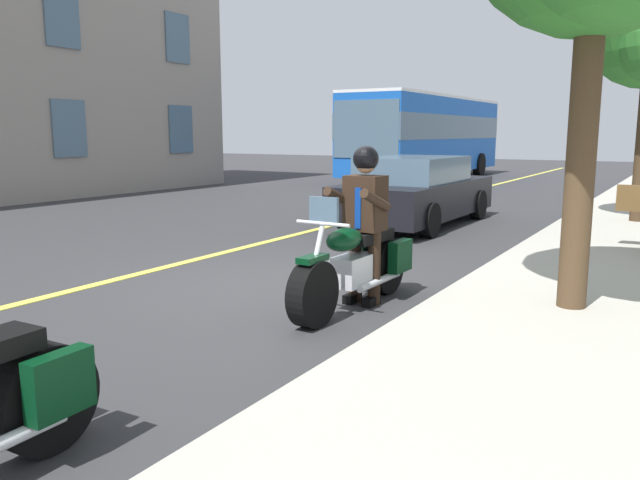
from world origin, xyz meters
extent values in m
plane|color=#333335|center=(0.00, 0.00, 0.00)|extent=(80.00, 80.00, 0.00)
cube|color=#E5DB4C|center=(0.00, -2.00, 0.01)|extent=(60.00, 0.16, 0.01)
cylinder|color=black|center=(1.12, 1.22, 0.33)|extent=(0.66, 0.22, 0.66)
cylinder|color=black|center=(-0.43, 1.26, 0.33)|extent=(0.66, 0.22, 0.66)
cube|color=silver|center=(0.32, 1.24, 0.42)|extent=(0.57, 0.29, 0.32)
ellipsoid|color=black|center=(0.52, 1.23, 0.78)|extent=(0.57, 0.29, 0.24)
cube|color=black|center=(-0.03, 1.25, 0.74)|extent=(0.71, 0.30, 0.12)
cube|color=black|center=(-0.37, 1.48, 0.48)|extent=(0.40, 0.13, 0.36)
cube|color=black|center=(-0.39, 1.04, 0.48)|extent=(0.40, 0.13, 0.36)
cylinder|color=silver|center=(1.10, 1.22, 0.60)|extent=(0.35, 0.06, 0.76)
cylinder|color=silver|center=(0.94, 1.22, 1.00)|extent=(0.05, 0.60, 0.04)
cube|color=black|center=(1.12, 1.22, 0.68)|extent=(0.36, 0.17, 0.06)
cylinder|color=silver|center=(0.02, 1.41, 0.26)|extent=(0.90, 0.10, 0.08)
cube|color=slate|center=(0.92, 1.22, 1.12)|extent=(0.05, 0.32, 0.28)
cylinder|color=black|center=(0.07, 1.37, 0.42)|extent=(0.14, 0.14, 0.84)
cube|color=black|center=(0.13, 1.36, 0.05)|extent=(0.26, 0.12, 0.10)
cylinder|color=black|center=(0.07, 1.13, 0.42)|extent=(0.14, 0.14, 0.84)
cube|color=black|center=(0.13, 1.12, 0.05)|extent=(0.26, 0.12, 0.10)
cube|color=black|center=(0.07, 1.25, 1.12)|extent=(0.33, 0.41, 0.60)
cube|color=navy|center=(0.23, 1.24, 1.08)|extent=(0.03, 0.07, 0.44)
cylinder|color=black|center=(0.26, 1.46, 1.18)|extent=(0.55, 0.11, 0.28)
cylinder|color=black|center=(0.24, 1.02, 1.18)|extent=(0.55, 0.11, 0.28)
sphere|color=tan|center=(0.07, 1.25, 1.55)|extent=(0.22, 0.22, 0.22)
sphere|color=black|center=(0.07, 1.25, 1.60)|extent=(0.28, 0.28, 0.28)
cylinder|color=black|center=(4.00, 1.13, 0.33)|extent=(0.67, 0.22, 0.66)
cube|color=black|center=(4.04, 1.35, 0.48)|extent=(0.40, 0.13, 0.36)
cube|color=black|center=(4.06, 0.91, 0.48)|extent=(0.40, 0.13, 0.36)
cube|color=blue|center=(-18.05, -5.17, 1.77)|extent=(11.00, 2.50, 2.85)
cube|color=slate|center=(-18.05, -5.17, 2.10)|extent=(11.04, 2.52, 0.90)
cube|color=slate|center=(-12.55, -5.17, 2.00)|extent=(0.06, 2.40, 1.90)
cube|color=white|center=(-18.05, -5.17, 3.25)|extent=(11.00, 2.50, 0.10)
cylinder|color=black|center=(-14.45, -3.97, 0.50)|extent=(1.00, 0.30, 1.00)
cylinder|color=black|center=(-14.45, -6.37, 0.50)|extent=(1.00, 0.30, 1.00)
cylinder|color=black|center=(-21.25, -3.97, 0.50)|extent=(1.00, 0.30, 1.00)
cylinder|color=black|center=(-21.25, -6.37, 0.50)|extent=(1.00, 0.30, 1.00)
cube|color=black|center=(-5.93, -0.61, 0.55)|extent=(4.60, 1.80, 0.70)
cube|color=slate|center=(-5.73, -0.61, 1.10)|extent=(2.40, 1.60, 0.60)
cylinder|color=black|center=(-7.38, -1.46, 0.32)|extent=(0.64, 0.22, 0.64)
cylinder|color=black|center=(-7.38, 0.24, 0.32)|extent=(0.64, 0.22, 0.64)
cylinder|color=black|center=(-4.48, -1.46, 0.32)|extent=(0.64, 0.22, 0.64)
cylinder|color=black|center=(-4.48, 0.24, 0.32)|extent=(0.64, 0.22, 0.64)
cylinder|color=#4C3823|center=(-0.40, 3.34, 1.60)|extent=(0.28, 0.28, 2.89)
cube|color=slate|center=(-10.02, -10.97, 2.00)|extent=(1.10, 0.06, 1.60)
cube|color=slate|center=(-5.55, -10.97, 2.00)|extent=(1.10, 0.06, 1.60)
cube|color=slate|center=(-10.02, -10.97, 5.00)|extent=(1.10, 0.06, 1.60)
cube|color=slate|center=(-5.55, -10.97, 5.00)|extent=(1.10, 0.06, 1.60)
camera|label=1|loc=(6.14, 4.32, 1.87)|focal=35.17mm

